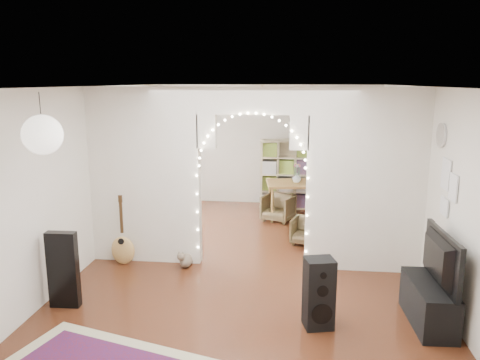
# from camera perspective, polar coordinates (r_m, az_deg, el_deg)

# --- Properties ---
(floor) EXTENTS (7.50, 7.50, 0.00)m
(floor) POSITION_cam_1_polar(r_m,az_deg,el_deg) (7.38, 1.46, -10.14)
(floor) COLOR black
(floor) RESTS_ON ground
(ceiling) EXTENTS (5.00, 7.50, 0.02)m
(ceiling) POSITION_cam_1_polar(r_m,az_deg,el_deg) (6.83, 1.58, 11.33)
(ceiling) COLOR white
(ceiling) RESTS_ON wall_back
(wall_back) EXTENTS (5.00, 0.02, 2.70)m
(wall_back) POSITION_cam_1_polar(r_m,az_deg,el_deg) (10.67, 3.31, 4.27)
(wall_back) COLOR silver
(wall_back) RESTS_ON floor
(wall_front) EXTENTS (5.00, 0.02, 2.70)m
(wall_front) POSITION_cam_1_polar(r_m,az_deg,el_deg) (3.43, -4.19, -12.64)
(wall_front) COLOR silver
(wall_front) RESTS_ON floor
(wall_left) EXTENTS (0.02, 7.50, 2.70)m
(wall_left) POSITION_cam_1_polar(r_m,az_deg,el_deg) (7.61, -17.57, 0.61)
(wall_left) COLOR silver
(wall_left) RESTS_ON floor
(wall_right) EXTENTS (0.02, 7.50, 2.70)m
(wall_right) POSITION_cam_1_polar(r_m,az_deg,el_deg) (7.21, 21.72, -0.29)
(wall_right) COLOR silver
(wall_right) RESTS_ON floor
(divider_wall) EXTENTS (5.00, 0.20, 2.70)m
(divider_wall) POSITION_cam_1_polar(r_m,az_deg,el_deg) (6.97, 1.52, 0.79)
(divider_wall) COLOR silver
(divider_wall) RESTS_ON floor
(fairy_lights) EXTENTS (1.64, 0.04, 1.60)m
(fairy_lights) POSITION_cam_1_polar(r_m,az_deg,el_deg) (6.82, 1.43, 1.61)
(fairy_lights) COLOR #FFEABF
(fairy_lights) RESTS_ON divider_wall
(window) EXTENTS (0.04, 1.20, 1.40)m
(window) POSITION_cam_1_polar(r_m,az_deg,el_deg) (9.23, -12.95, 3.72)
(window) COLOR white
(window) RESTS_ON wall_left
(wall_clock) EXTENTS (0.03, 0.31, 0.31)m
(wall_clock) POSITION_cam_1_polar(r_m,az_deg,el_deg) (6.52, 23.40, 5.05)
(wall_clock) COLOR white
(wall_clock) RESTS_ON wall_right
(picture_frames) EXTENTS (0.02, 0.50, 0.70)m
(picture_frames) POSITION_cam_1_polar(r_m,az_deg,el_deg) (6.24, 23.98, -0.88)
(picture_frames) COLOR white
(picture_frames) RESTS_ON wall_right
(paper_lantern) EXTENTS (0.40, 0.40, 0.40)m
(paper_lantern) POSITION_cam_1_polar(r_m,az_deg,el_deg) (5.09, -22.94, 5.11)
(paper_lantern) COLOR white
(paper_lantern) RESTS_ON ceiling
(ceiling_fan) EXTENTS (1.10, 1.10, 0.30)m
(ceiling_fan) POSITION_cam_1_polar(r_m,az_deg,el_deg) (8.84, 2.72, 9.52)
(ceiling_fan) COLOR #AF9A3A
(ceiling_fan) RESTS_ON ceiling
(guitar_case) EXTENTS (0.38, 0.14, 0.97)m
(guitar_case) POSITION_cam_1_polar(r_m,az_deg,el_deg) (6.29, -20.74, -10.19)
(guitar_case) COLOR black
(guitar_case) RESTS_ON floor
(acoustic_guitar) EXTENTS (0.38, 0.14, 0.93)m
(acoustic_guitar) POSITION_cam_1_polar(r_m,az_deg,el_deg) (7.43, -14.14, -7.00)
(acoustic_guitar) COLOR #B58148
(acoustic_guitar) RESTS_ON floor
(tabby_cat) EXTENTS (0.28, 0.43, 0.29)m
(tabby_cat) POSITION_cam_1_polar(r_m,az_deg,el_deg) (7.24, -6.68, -9.65)
(tabby_cat) COLOR brown
(tabby_cat) RESTS_ON floor
(floor_speaker) EXTENTS (0.38, 0.35, 0.83)m
(floor_speaker) POSITION_cam_1_polar(r_m,az_deg,el_deg) (5.54, 9.59, -13.48)
(floor_speaker) COLOR black
(floor_speaker) RESTS_ON floor
(media_console) EXTENTS (0.44, 1.02, 0.50)m
(media_console) POSITION_cam_1_polar(r_m,az_deg,el_deg) (6.02, 22.00, -13.78)
(media_console) COLOR black
(media_console) RESTS_ON floor
(tv) EXTENTS (0.19, 1.08, 0.62)m
(tv) POSITION_cam_1_polar(r_m,az_deg,el_deg) (5.80, 22.44, -8.78)
(tv) COLOR black
(tv) RESTS_ON media_console
(bookcase) EXTENTS (1.55, 0.83, 1.54)m
(bookcase) POSITION_cam_1_polar(r_m,az_deg,el_deg) (10.35, 6.72, 0.71)
(bookcase) COLOR beige
(bookcase) RESTS_ON floor
(dining_table) EXTENTS (1.29, 0.95, 0.76)m
(dining_table) POSITION_cam_1_polar(r_m,az_deg,el_deg) (9.61, 6.91, -0.71)
(dining_table) COLOR brown
(dining_table) RESTS_ON floor
(flower_vase) EXTENTS (0.21, 0.21, 0.19)m
(flower_vase) POSITION_cam_1_polar(r_m,az_deg,el_deg) (9.57, 6.93, 0.28)
(flower_vase) COLOR white
(flower_vase) RESTS_ON dining_table
(dining_chair_left) EXTENTS (0.74, 0.75, 0.53)m
(dining_chair_left) POSITION_cam_1_polar(r_m,az_deg,el_deg) (9.50, 4.67, -3.39)
(dining_chair_left) COLOR brown
(dining_chair_left) RESTS_ON floor
(dining_chair_right) EXTENTS (0.62, 0.63, 0.46)m
(dining_chair_right) POSITION_cam_1_polar(r_m,az_deg,el_deg) (8.24, 8.18, -6.15)
(dining_chair_right) COLOR brown
(dining_chair_right) RESTS_ON floor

